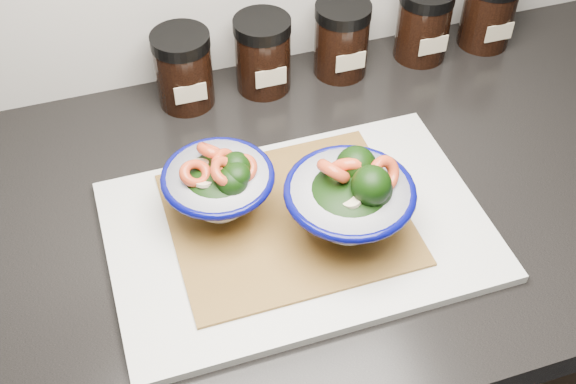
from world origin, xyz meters
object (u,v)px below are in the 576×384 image
object	(u,v)px
spice_jar_a	(184,69)
spice_jar_b	(263,54)
bowl_left	(220,185)
spice_jar_d	(423,24)
cutting_board	(298,230)
spice_jar_c	(342,39)
bowl_right	(351,200)
spice_jar_e	(489,11)

from	to	relation	value
spice_jar_a	spice_jar_b	size ratio (longest dim) A/B	1.00
bowl_left	spice_jar_d	world-z (taller)	bowl_left
bowl_left	cutting_board	bearing A→B (deg)	-33.03
spice_jar_c	bowl_left	bearing A→B (deg)	-135.75
bowl_right	spice_jar_d	bearing A→B (deg)	52.49
bowl_right	spice_jar_c	distance (m)	0.33
bowl_left	spice_jar_d	size ratio (longest dim) A/B	1.19
cutting_board	bowl_right	bearing A→B (deg)	-22.22
cutting_board	bowl_left	xyz separation A→B (m)	(-0.08, 0.05, 0.05)
spice_jar_c	spice_jar_e	world-z (taller)	same
bowl_right	spice_jar_c	world-z (taller)	bowl_right
bowl_right	spice_jar_c	size ratio (longest dim) A/B	1.34
spice_jar_b	bowl_left	bearing A→B (deg)	-117.45
spice_jar_c	spice_jar_a	bearing A→B (deg)	180.00
spice_jar_a	bowl_right	bearing A→B (deg)	-67.72
bowl_right	spice_jar_e	world-z (taller)	bowl_right
cutting_board	spice_jar_e	size ratio (longest dim) A/B	3.98
cutting_board	spice_jar_d	distance (m)	0.42
spice_jar_c	bowl_right	bearing A→B (deg)	-109.07
spice_jar_a	spice_jar_d	xyz separation A→B (m)	(0.37, 0.00, 0.00)
spice_jar_a	spice_jar_b	world-z (taller)	same
spice_jar_d	bowl_right	bearing A→B (deg)	-127.51
cutting_board	spice_jar_e	distance (m)	0.50
cutting_board	spice_jar_b	distance (m)	0.30
spice_jar_b	spice_jar_e	size ratio (longest dim) A/B	1.00
spice_jar_b	spice_jar_e	bearing A→B (deg)	0.00
bowl_left	spice_jar_b	bearing A→B (deg)	62.55
spice_jar_e	spice_jar_b	bearing A→B (deg)	180.00
bowl_right	spice_jar_d	size ratio (longest dim) A/B	1.34
cutting_board	spice_jar_e	bearing A→B (deg)	35.49
bowl_right	spice_jar_e	size ratio (longest dim) A/B	1.34
cutting_board	spice_jar_a	distance (m)	0.30
cutting_board	spice_jar_c	world-z (taller)	spice_jar_c
spice_jar_d	spice_jar_e	xyz separation A→B (m)	(0.11, 0.00, 0.00)
bowl_right	spice_jar_a	size ratio (longest dim) A/B	1.34
bowl_right	spice_jar_b	distance (m)	0.31
spice_jar_a	spice_jar_d	distance (m)	0.37
cutting_board	spice_jar_c	size ratio (longest dim) A/B	3.98
bowl_right	spice_jar_a	bearing A→B (deg)	112.28
bowl_left	spice_jar_a	distance (m)	0.24
bowl_left	spice_jar_b	size ratio (longest dim) A/B	1.19
spice_jar_b	spice_jar_c	bearing A→B (deg)	0.00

